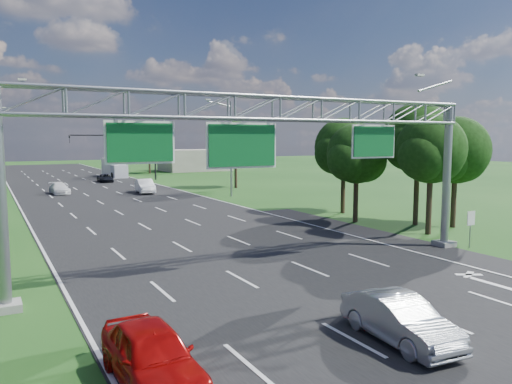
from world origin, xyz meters
TOP-DOWN VIEW (x-y plane):
  - ground at (0.00, 30.00)m, footprint 220.00×220.00m
  - road at (0.00, 30.00)m, footprint 18.00×180.00m
  - road_flare at (10.20, 14.00)m, footprint 3.00×30.00m
  - sign_gantry at (0.33, 12.00)m, footprint 23.50×1.00m
  - regulatory_sign at (12.40, 10.98)m, footprint 0.60×0.08m
  - traffic_signal at (7.48, 65.00)m, footprint 12.21×0.24m
  - streetlight_r_mid at (11.30, 40.00)m, footprint 2.97×0.22m
  - tree_cluster_right at (14.80, 19.19)m, footprint 9.91×14.60m
  - tree_verge_rd at (16.08, 48.04)m, footprint 5.76×4.80m
  - tree_verge_re at (14.08, 78.04)m, footprint 5.76×4.80m
  - building_right at (24.00, 82.00)m, footprint 12.00×9.00m
  - red_coupe at (-8.00, 4.25)m, footprint 1.92×4.52m
  - silver_sedan at (-0.61, 3.25)m, footprint 1.82×4.37m
  - car_queue_a at (-4.22, 51.42)m, footprint 2.03×4.33m
  - car_queue_b at (3.52, 64.39)m, footprint 2.06×4.12m
  - car_queue_d at (4.40, 47.78)m, footprint 2.16×4.90m
  - box_truck at (6.94, 73.57)m, footprint 2.72×7.92m

SIDE VIEW (x-z plane):
  - ground at x=0.00m, z-range 0.00..0.00m
  - road at x=0.00m, z-range -0.01..0.01m
  - road_flare at x=10.20m, z-range -0.01..0.01m
  - car_queue_b at x=3.52m, z-range 0.00..1.12m
  - car_queue_a at x=-4.22m, z-range 0.00..1.22m
  - silver_sedan at x=-0.61m, z-range 0.00..1.40m
  - red_coupe at x=-8.00m, z-range 0.00..1.52m
  - car_queue_d at x=4.40m, z-range 0.00..1.56m
  - box_truck at x=6.94m, z-range -0.06..2.88m
  - regulatory_sign at x=12.40m, z-range 0.46..2.56m
  - building_right at x=24.00m, z-range 0.00..4.00m
  - traffic_signal at x=7.48m, z-range 1.67..8.67m
  - tree_verge_re at x=14.08m, z-range 1.28..9.12m
  - tree_cluster_right at x=14.80m, z-range 0.97..9.65m
  - streetlight_r_mid at x=11.30m, z-range 0.50..10.66m
  - tree_verge_rd at x=16.08m, z-range 1.49..9.77m
  - sign_gantry at x=0.33m, z-range 2.11..11.67m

